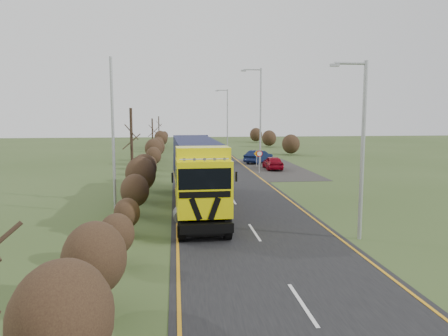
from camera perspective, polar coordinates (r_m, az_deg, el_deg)
name	(u,v)px	position (r m, az deg, el deg)	size (l,w,h in m)	color
ground	(242,214)	(25.14, 2.35, -5.99)	(160.00, 160.00, 0.00)	#36491F
road	(223,185)	(34.87, -0.15, -2.24)	(8.00, 120.00, 0.02)	black
layby	(274,168)	(45.72, 6.60, -0.02)	(6.00, 18.00, 0.02)	#2A2725
lane_markings	(223,185)	(34.56, -0.10, -2.29)	(7.52, 116.00, 0.01)	orange
hedgerow	(145,170)	(32.43, -10.33, -0.20)	(2.24, 102.04, 6.05)	black
lorry	(197,169)	(26.26, -3.58, -0.18)	(2.92, 15.03, 4.17)	black
car_red_hatchback	(273,163)	(44.69, 6.40, 0.69)	(1.62, 4.02, 1.37)	maroon
car_blue_sedan	(259,157)	(50.22, 4.55, 1.48)	(1.54, 4.42, 1.46)	#091133
streetlight_near	(361,143)	(20.43, 17.46, 3.08)	(1.72, 0.18, 8.02)	#A3A6A9
streetlight_mid	(259,113)	(46.29, 4.62, 7.21)	(2.19, 0.21, 10.35)	#A3A6A9
streetlight_far	(227,116)	(69.98, 0.35, 6.80)	(2.00, 0.19, 9.43)	#A3A6A9
left_pole	(113,137)	(25.27, -14.29, 3.95)	(0.16, 0.16, 8.81)	#A3A6A9
speed_sign	(259,158)	(41.59, 4.64, 1.37)	(0.60, 0.10, 2.18)	#A3A6A9
warning_board	(257,157)	(46.84, 4.30, 1.43)	(0.66, 0.11, 1.72)	#A3A6A9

